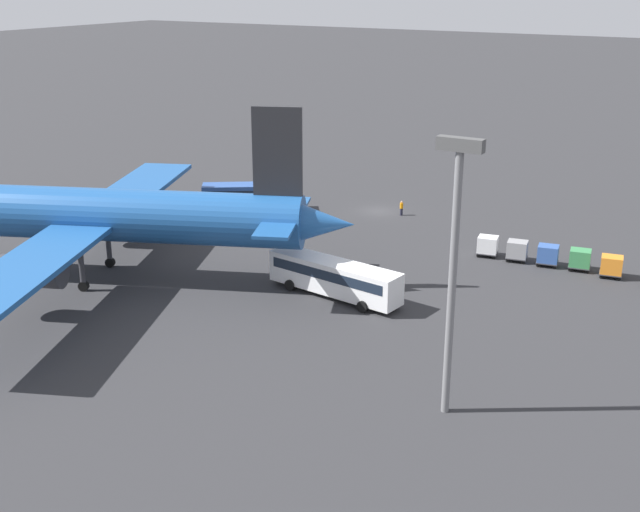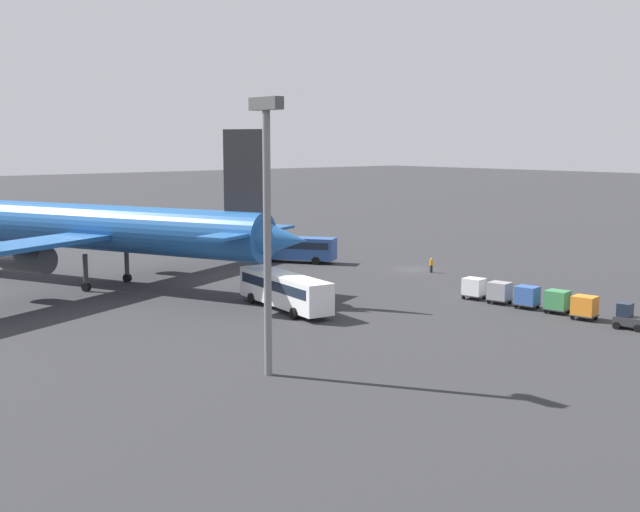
# 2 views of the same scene
# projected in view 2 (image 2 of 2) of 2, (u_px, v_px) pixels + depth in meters

# --- Properties ---
(ground_plane) EXTENTS (600.00, 600.00, 0.00)m
(ground_plane) POSITION_uv_depth(u_px,v_px,m) (413.00, 269.00, 95.79)
(ground_plane) COLOR #2D2D30
(airplane) EXTENTS (49.14, 43.09, 16.26)m
(airplane) POSITION_uv_depth(u_px,v_px,m) (94.00, 228.00, 84.09)
(airplane) COLOR #1E5193
(airplane) RESTS_ON ground
(shuttle_bus_near) EXTENTS (10.37, 8.11, 3.18)m
(shuttle_bus_near) POSITION_uv_depth(u_px,v_px,m) (294.00, 247.00, 101.10)
(shuttle_bus_near) COLOR #2D5199
(shuttle_bus_near) RESTS_ON ground
(shuttle_bus_far) EXTENTS (13.00, 4.27, 3.22)m
(shuttle_bus_far) POSITION_uv_depth(u_px,v_px,m) (284.00, 288.00, 72.57)
(shuttle_bus_far) COLOR white
(shuttle_bus_far) RESTS_ON ground
(baggage_tug) EXTENTS (2.62, 2.06, 2.10)m
(baggage_tug) POSITION_uv_depth(u_px,v_px,m) (628.00, 317.00, 65.13)
(baggage_tug) COLOR #333338
(baggage_tug) RESTS_ON ground
(worker_person) EXTENTS (0.38, 0.38, 1.74)m
(worker_person) POSITION_uv_depth(u_px,v_px,m) (431.00, 265.00, 93.20)
(worker_person) COLOR #1E1E2D
(worker_person) RESTS_ON ground
(cargo_cart_orange) EXTENTS (2.25, 1.99, 2.06)m
(cargo_cart_orange) POSITION_uv_depth(u_px,v_px,m) (585.00, 306.00, 68.38)
(cargo_cart_orange) COLOR #38383D
(cargo_cart_orange) RESTS_ON ground
(cargo_cart_green) EXTENTS (2.25, 1.99, 2.06)m
(cargo_cart_green) POSITION_uv_depth(u_px,v_px,m) (557.00, 300.00, 70.91)
(cargo_cart_green) COLOR #38383D
(cargo_cart_green) RESTS_ON ground
(cargo_cart_blue) EXTENTS (2.25, 1.99, 2.06)m
(cargo_cart_blue) POSITION_uv_depth(u_px,v_px,m) (527.00, 296.00, 72.97)
(cargo_cart_blue) COLOR #38383D
(cargo_cart_blue) RESTS_ON ground
(cargo_cart_grey) EXTENTS (2.25, 1.99, 2.06)m
(cargo_cart_grey) POSITION_uv_depth(u_px,v_px,m) (500.00, 291.00, 75.12)
(cargo_cart_grey) COLOR #38383D
(cargo_cart_grey) RESTS_ON ground
(cargo_cart_white) EXTENTS (2.25, 1.99, 2.06)m
(cargo_cart_white) POSITION_uv_depth(u_px,v_px,m) (474.00, 287.00, 77.32)
(cargo_cart_white) COLOR #38383D
(cargo_cart_white) RESTS_ON ground
(light_pole) EXTENTS (2.80, 0.70, 17.87)m
(light_pole) POSITION_uv_depth(u_px,v_px,m) (267.00, 208.00, 50.84)
(light_pole) COLOR slate
(light_pole) RESTS_ON ground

